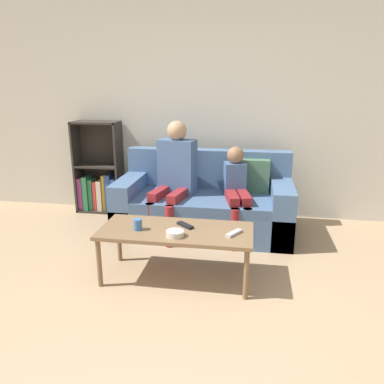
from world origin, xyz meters
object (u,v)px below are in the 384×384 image
Objects in this scene: coffee_table at (176,234)px; tv_remote_0 at (234,233)px; cup_near at (138,224)px; person_child at (237,188)px; tv_remote_1 at (185,225)px; snack_bowl at (175,234)px; person_adult at (175,170)px; bookshelf at (100,179)px; couch at (205,206)px.

tv_remote_0 is (0.47, -0.03, 0.05)m from coffee_table.
person_child is at bearing 53.96° from cup_near.
snack_bowl reaches higher than tv_remote_1.
person_child is at bearing 65.39° from coffee_table.
tv_remote_0 is at bearing -45.13° from person_adult.
person_adult is 1.27× the size of person_child.
cup_near is at bearing -82.92° from person_adult.
bookshelf is at bearing 149.42° from person_child.
tv_remote_1 is (0.06, 0.07, 0.05)m from coffee_table.
person_adult is 1.28m from tv_remote_0.
person_child is 0.97m from tv_remote_1.
snack_bowl is (0.32, -0.08, -0.02)m from cup_near.
tv_remote_0 is at bearing -3.77° from coffee_table.
person_adult is at bearing 101.79° from snack_bowl.
tv_remote_0 is (0.03, -0.99, -0.09)m from person_child.
bookshelf is 6.66× the size of tv_remote_0.
cup_near is 0.78m from tv_remote_0.
snack_bowl is (-0.45, -0.11, 0.01)m from tv_remote_0.
person_child is at bearing 17.90° from tv_remote_1.
bookshelf is 1.90m from cup_near.
person_adult is (1.08, -0.53, 0.28)m from bookshelf.
person_adult reaches higher than cup_near.
bookshelf is at bearing 169.72° from tv_remote_0.
tv_remote_0 is 0.46m from snack_bowl.
tv_remote_0 is at bearing 13.71° from snack_bowl.
tv_remote_1 is at bearing -61.89° from person_adult.
person_adult is at bearing -26.27° from bookshelf.
person_adult is at bearing 85.62° from cup_near.
couch is 0.52m from person_adult.
tv_remote_0 is (0.77, 0.03, -0.03)m from cup_near.
coffee_table is at bearing -152.33° from tv_remote_0.
cup_near is (1.00, -1.61, 0.07)m from bookshelf.
snack_bowl is (-0.42, -1.10, -0.08)m from person_child.
snack_bowl is (-0.08, -1.23, 0.17)m from couch.
cup_near reaches higher than snack_bowl.
cup_near is at bearing -168.85° from coffee_table.
cup_near is at bearing -109.27° from couch.
couch is at bearing 70.73° from cup_near.
snack_bowl is (0.24, -1.16, -0.23)m from person_adult.
tv_remote_0 is at bearing 2.12° from cup_near.
person_child reaches higher than tv_remote_1.
person_adult reaches higher than person_child.
person_child is 6.73× the size of snack_bowl.
coffee_table is 1.03× the size of person_adult.
bookshelf is at bearing 83.66° from tv_remote_1.
couch is 1.49× the size of coffee_table.
person_child is (0.44, 0.96, 0.14)m from coffee_table.
person_child is 1.26m from cup_near.
person_adult is at bearing 102.20° from coffee_table.
cup_near is at bearing 150.87° from tv_remote_1.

